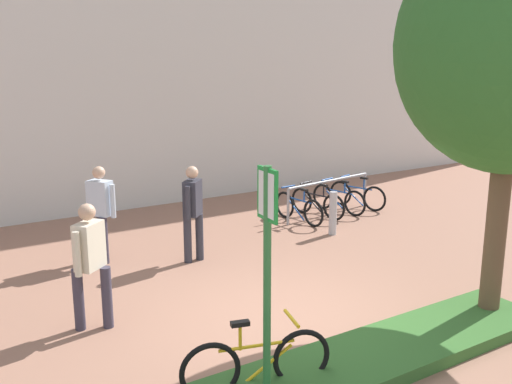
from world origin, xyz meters
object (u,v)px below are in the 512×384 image
parking_sign_post (267,254)px  person_shirt_white (90,259)px  bike_rack_cluster (329,200)px  person_casual_tan (101,208)px  bike_at_sign (257,363)px  bollard_steel (333,213)px  person_suited_dark (193,208)px

parking_sign_post → person_shirt_white: size_ratio=1.47×
bike_rack_cluster → person_casual_tan: person_casual_tan is taller
parking_sign_post → person_casual_tan: parking_sign_post is taller
bike_at_sign → person_shirt_white: 2.73m
parking_sign_post → person_shirt_white: (-1.00, 2.67, -0.66)m
bollard_steel → person_casual_tan: (-4.48, 0.92, 0.53)m
person_shirt_white → parking_sign_post: bearing=-69.4°
bike_rack_cluster → bollard_steel: size_ratio=2.92×
bike_at_sign → person_shirt_white: (-1.03, 2.45, 0.63)m
parking_sign_post → bollard_steel: bearing=44.0°
bike_rack_cluster → person_shirt_white: person_shirt_white is taller
person_shirt_white → person_suited_dark: (2.30, 1.67, 0.00)m
bollard_steel → person_suited_dark: person_suited_dark is taller
parking_sign_post → person_casual_tan: (-0.07, 5.18, -0.66)m
person_suited_dark → bollard_steel: bearing=-1.5°
parking_sign_post → person_casual_tan: size_ratio=1.47×
person_shirt_white → person_suited_dark: size_ratio=1.00×
bike_rack_cluster → person_suited_dark: size_ratio=1.53×
bollard_steel → parking_sign_post: bearing=-136.0°
bollard_steel → person_casual_tan: 4.61m
bike_at_sign → bike_rack_cluster: bike_at_sign is taller
bike_at_sign → bike_rack_cluster: size_ratio=0.62×
bike_rack_cluster → person_shirt_white: (-6.33, -2.84, 0.64)m
person_shirt_white → bike_at_sign: bearing=-67.2°
parking_sign_post → bike_at_sign: bearing=83.7°
parking_sign_post → person_suited_dark: bearing=73.3°
parking_sign_post → person_casual_tan: bearing=90.7°
bike_rack_cluster → person_casual_tan: bearing=-176.5°
parking_sign_post → person_shirt_white: parking_sign_post is taller
person_casual_tan → parking_sign_post: bearing=-89.3°
parking_sign_post → bike_rack_cluster: parking_sign_post is taller
bike_at_sign → bollard_steel: (4.39, 4.04, 0.10)m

